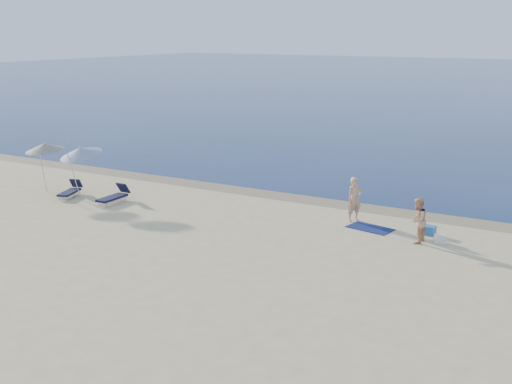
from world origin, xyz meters
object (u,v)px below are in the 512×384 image
(person_left, at_px, (355,199))
(umbrella_near, at_px, (80,152))
(blue_cooler, at_px, (429,230))
(person_right, at_px, (418,220))

(person_left, height_order, umbrella_near, umbrella_near)
(person_left, xyz_separation_m, umbrella_near, (-12.54, -2.68, 1.28))
(blue_cooler, bearing_deg, umbrella_near, -164.72)
(umbrella_near, bearing_deg, blue_cooler, 24.66)
(person_right, bearing_deg, blue_cooler, 176.48)
(person_right, relative_size, blue_cooler, 3.41)
(person_left, xyz_separation_m, person_right, (3.04, -1.47, -0.07))
(blue_cooler, relative_size, umbrella_near, 0.19)
(person_right, xyz_separation_m, blue_cooler, (0.15, 1.16, -0.68))
(blue_cooler, height_order, umbrella_near, umbrella_near)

